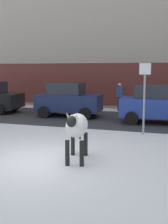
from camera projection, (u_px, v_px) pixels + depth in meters
ground_plane at (45, 161)px, 8.30m from camera, size 120.00×120.00×0.00m
road_strip at (106, 119)px, 15.33m from camera, size 60.00×5.60×0.01m
building_facade at (130, 15)px, 21.22m from camera, size 44.00×6.10×13.00m
cow_holstein at (76, 126)px, 8.14m from camera, size 0.86×1.94×1.54m
car_navy_hatchback at (68, 100)px, 16.01m from camera, size 3.58×2.05×1.86m
car_blue_hatchback at (157, 104)px, 14.01m from camera, size 3.58×2.05×1.86m
pedestrian_near_billboard at (120, 97)px, 18.29m from camera, size 0.36×0.24×1.73m
street_sign at (144, 93)px, 11.42m from camera, size 0.44×0.08×2.82m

